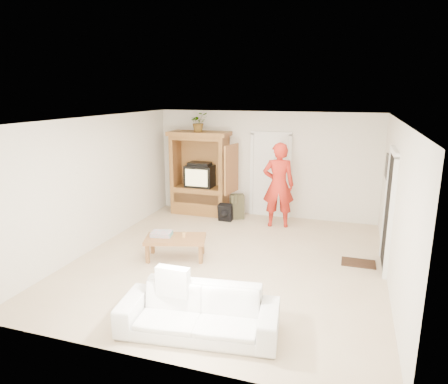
% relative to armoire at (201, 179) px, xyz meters
% --- Properties ---
extents(floor, '(6.00, 6.00, 0.00)m').
position_rel_armoire_xyz_m(floor, '(1.58, -2.66, -0.91)').
color(floor, tan).
rests_on(floor, ground).
extents(ceiling, '(6.00, 6.00, 0.00)m').
position_rel_armoire_xyz_m(ceiling, '(1.58, -2.66, 1.69)').
color(ceiling, white).
rests_on(ceiling, floor).
extents(wall_back, '(5.50, 0.00, 5.50)m').
position_rel_armoire_xyz_m(wall_back, '(1.58, 0.34, 0.39)').
color(wall_back, silver).
rests_on(wall_back, floor).
extents(wall_front, '(5.50, 0.00, 5.50)m').
position_rel_armoire_xyz_m(wall_front, '(1.58, -5.66, 0.39)').
color(wall_front, silver).
rests_on(wall_front, floor).
extents(wall_left, '(0.00, 6.00, 6.00)m').
position_rel_armoire_xyz_m(wall_left, '(-1.17, -2.66, 0.39)').
color(wall_left, silver).
rests_on(wall_left, floor).
extents(wall_right, '(0.00, 6.00, 6.00)m').
position_rel_armoire_xyz_m(wall_right, '(4.33, -2.66, 0.39)').
color(wall_right, silver).
rests_on(wall_right, floor).
extents(armoire, '(1.82, 1.14, 2.10)m').
position_rel_armoire_xyz_m(armoire, '(0.00, 0.00, 0.00)').
color(armoire, olive).
rests_on(armoire, floor).
extents(door_back, '(0.85, 0.05, 2.04)m').
position_rel_armoire_xyz_m(door_back, '(1.73, 0.31, 0.11)').
color(door_back, white).
rests_on(door_back, floor).
extents(doorway_right, '(0.05, 0.90, 2.04)m').
position_rel_armoire_xyz_m(doorway_right, '(4.30, -2.06, 0.11)').
color(doorway_right, black).
rests_on(doorway_right, floor).
extents(framed_picture, '(0.03, 0.60, 0.48)m').
position_rel_armoire_xyz_m(framed_picture, '(4.31, -0.76, 0.69)').
color(framed_picture, black).
rests_on(framed_picture, wall_right).
extents(doormat, '(0.60, 0.40, 0.02)m').
position_rel_armoire_xyz_m(doormat, '(3.88, -2.06, -0.90)').
color(doormat, '#382316').
rests_on(doormat, floor).
extents(plant, '(0.55, 0.54, 0.46)m').
position_rel_armoire_xyz_m(plant, '(-0.02, -0.03, 1.42)').
color(plant, '#4C7238').
rests_on(plant, armoire).
extents(man, '(0.79, 0.60, 1.97)m').
position_rel_armoire_xyz_m(man, '(2.07, -0.43, 0.07)').
color(man, '#B42418').
rests_on(man, floor).
extents(sofa, '(2.13, 1.05, 0.60)m').
position_rel_armoire_xyz_m(sofa, '(1.88, -4.98, -0.61)').
color(sofa, silver).
rests_on(sofa, floor).
extents(coffee_table, '(1.24, 0.90, 0.41)m').
position_rel_armoire_xyz_m(coffee_table, '(0.59, -2.87, -0.55)').
color(coffee_table, olive).
rests_on(coffee_table, floor).
extents(towel, '(0.43, 0.35, 0.08)m').
position_rel_armoire_xyz_m(towel, '(0.31, -2.87, -0.45)').
color(towel, '#F1506C').
rests_on(towel, coffee_table).
extents(candle, '(0.08, 0.08, 0.10)m').
position_rel_armoire_xyz_m(candle, '(0.74, -2.82, -0.44)').
color(candle, tan).
rests_on(candle, coffee_table).
extents(backpack_black, '(0.34, 0.21, 0.41)m').
position_rel_armoire_xyz_m(backpack_black, '(0.80, -0.45, -0.70)').
color(backpack_black, black).
rests_on(backpack_black, floor).
extents(backpack_olive, '(0.39, 0.35, 0.61)m').
position_rel_armoire_xyz_m(backpack_olive, '(1.02, -0.18, -0.60)').
color(backpack_olive, '#47442B').
rests_on(backpack_olive, floor).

